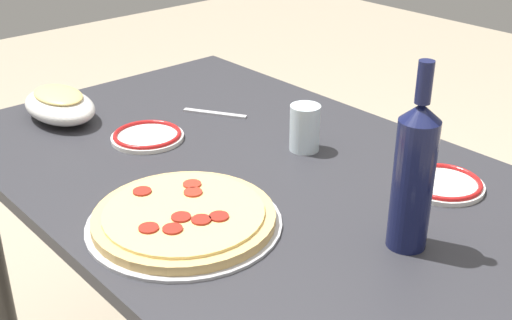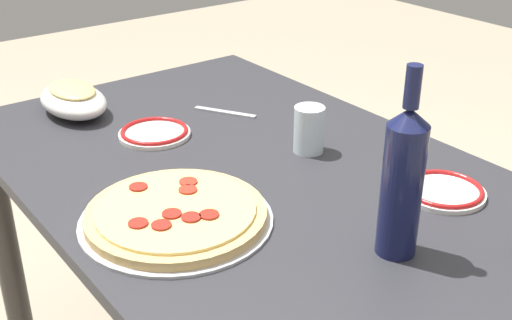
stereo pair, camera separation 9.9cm
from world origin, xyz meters
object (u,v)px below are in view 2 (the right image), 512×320
(baked_pasta_dish, at_px, (73,98))
(wine_bottle, at_px, (403,180))
(pepperoni_pizza, at_px, (176,215))
(water_glass, at_px, (309,129))
(side_plate_far, at_px, (443,190))
(side_plate_near, at_px, (155,133))
(dining_table, at_px, (256,219))

(baked_pasta_dish, xyz_separation_m, wine_bottle, (0.93, 0.19, 0.10))
(pepperoni_pizza, relative_size, wine_bottle, 1.08)
(water_glass, distance_m, side_plate_far, 0.33)
(water_glass, relative_size, side_plate_near, 0.62)
(water_glass, xyz_separation_m, side_plate_near, (-0.28, -0.24, -0.04))
(dining_table, distance_m, wine_bottle, 0.46)
(dining_table, distance_m, pepperoni_pizza, 0.28)
(pepperoni_pizza, bearing_deg, water_glass, 101.89)
(dining_table, relative_size, baked_pasta_dish, 5.95)
(baked_pasta_dish, bearing_deg, side_plate_far, 26.21)
(water_glass, distance_m, side_plate_near, 0.37)
(baked_pasta_dish, distance_m, side_plate_far, 0.95)
(baked_pasta_dish, distance_m, side_plate_near, 0.27)
(dining_table, xyz_separation_m, wine_bottle, (0.38, 0.02, 0.26))
(pepperoni_pizza, xyz_separation_m, side_plate_far, (0.23, 0.48, -0.01))
(water_glass, relative_size, side_plate_far, 0.64)
(dining_table, relative_size, side_plate_near, 8.33)
(dining_table, height_order, pepperoni_pizza, pepperoni_pizza)
(side_plate_near, xyz_separation_m, side_plate_far, (0.60, 0.32, 0.00))
(baked_pasta_dish, height_order, side_plate_near, baked_pasta_dish)
(dining_table, distance_m, baked_pasta_dish, 0.60)
(water_glass, bearing_deg, dining_table, -84.78)
(dining_table, relative_size, pepperoni_pizza, 3.93)
(pepperoni_pizza, distance_m, water_glass, 0.41)
(side_plate_near, bearing_deg, water_glass, 40.16)
(baked_pasta_dish, height_order, wine_bottle, wine_bottle)
(pepperoni_pizza, relative_size, baked_pasta_dish, 1.51)
(wine_bottle, bearing_deg, water_glass, 159.98)
(baked_pasta_dish, relative_size, side_plate_near, 1.40)
(side_plate_far, bearing_deg, water_glass, -165.15)
(wine_bottle, bearing_deg, side_plate_far, 109.26)
(dining_table, distance_m, water_glass, 0.23)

